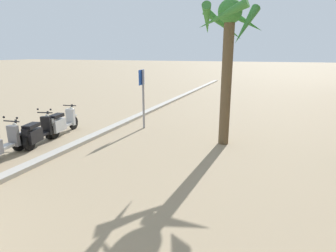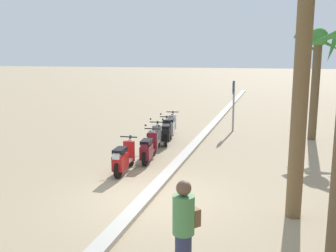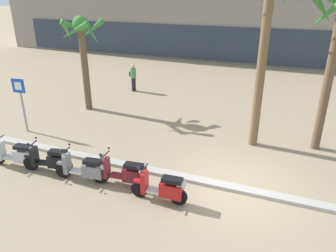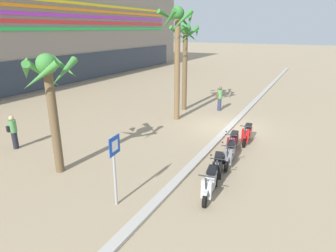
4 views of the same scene
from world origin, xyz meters
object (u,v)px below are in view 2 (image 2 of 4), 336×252
Objects in this scene: scooter_black_second_in_line at (166,133)px; crossing_sign at (233,100)px; scooter_maroon_last_in_row at (148,149)px; scooter_silver_far_back at (171,127)px; pedestrian_by_palm_tree at (184,230)px; scooter_grey_mid_front at (154,140)px; scooter_red_gap_after_mid at (123,159)px; palm_tree_far_corner at (317,57)px.

scooter_black_second_in_line is 0.72× the size of crossing_sign.
crossing_sign is at bearing 160.51° from scooter_maroon_last_in_row.
scooter_silver_far_back is 1.06× the size of pedestrian_by_palm_tree.
scooter_grey_mid_front is (2.78, 0.09, -0.01)m from scooter_silver_far_back.
scooter_red_gap_after_mid is 0.73× the size of crossing_sign.
palm_tree_far_corner is at bearing 76.07° from crossing_sign.
scooter_black_second_in_line is at bearing -66.88° from palm_tree_far_corner.
pedestrian_by_palm_tree reaches higher than scooter_black_second_in_line.
crossing_sign is (-1.99, 2.49, 1.05)m from scooter_silver_far_back.
scooter_silver_far_back is 1.04× the size of scooter_red_gap_after_mid.
scooter_silver_far_back is 1.05× the size of scooter_black_second_in_line.
scooter_red_gap_after_mid is at bearing -2.16° from scooter_black_second_in_line.
crossing_sign is at bearing 128.67° from scooter_silver_far_back.
scooter_maroon_last_in_row is at bearing 4.53° from scooter_silver_far_back.
pedestrian_by_palm_tree is at bearing 22.86° from scooter_maroon_last_in_row.
scooter_black_second_in_line reaches higher than scooter_silver_far_back.
palm_tree_far_corner is (-1.13, 5.97, 3.02)m from scooter_silver_far_back.
scooter_maroon_last_in_row is 6.57m from crossing_sign.
scooter_silver_far_back is 1.36m from scooter_black_second_in_line.
scooter_grey_mid_front is 1.07× the size of pedestrian_by_palm_tree.
crossing_sign is at bearing 161.75° from scooter_red_gap_after_mid.
scooter_black_second_in_line is 0.98× the size of scooter_red_gap_after_mid.
scooter_grey_mid_front is 7.68m from palm_tree_far_corner.
scooter_black_second_in_line and scooter_maroon_last_in_row have the same top height.
scooter_maroon_last_in_row is at bearing 3.52° from scooter_black_second_in_line.
crossing_sign is 1.39× the size of pedestrian_by_palm_tree.
palm_tree_far_corner is (-6.70, 5.97, 3.02)m from scooter_red_gap_after_mid.
scooter_black_second_in_line is at bearing 177.38° from scooter_grey_mid_front.
scooter_red_gap_after_mid is 0.38× the size of palm_tree_far_corner.
crossing_sign is 4.09m from palm_tree_far_corner.
scooter_maroon_last_in_row is 0.40× the size of palm_tree_far_corner.
scooter_silver_far_back is 11.18m from pedestrian_by_palm_tree.
scooter_grey_mid_front is at bearing 178.08° from scooter_red_gap_after_mid.
pedestrian_by_palm_tree is at bearing 17.50° from scooter_black_second_in_line.
scooter_maroon_last_in_row is 1.48m from scooter_red_gap_after_mid.
crossing_sign reaches higher than scooter_grey_mid_front.
scooter_silver_far_back is at bearing -175.47° from scooter_maroon_last_in_row.
scooter_red_gap_after_mid is 1.02× the size of pedestrian_by_palm_tree.
palm_tree_far_corner is (-2.48, 5.81, 3.03)m from scooter_black_second_in_line.
pedestrian_by_palm_tree is at bearing 20.80° from scooter_grey_mid_front.
scooter_grey_mid_front reaches higher than scooter_silver_far_back.
scooter_silver_far_back is 0.39× the size of palm_tree_far_corner.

